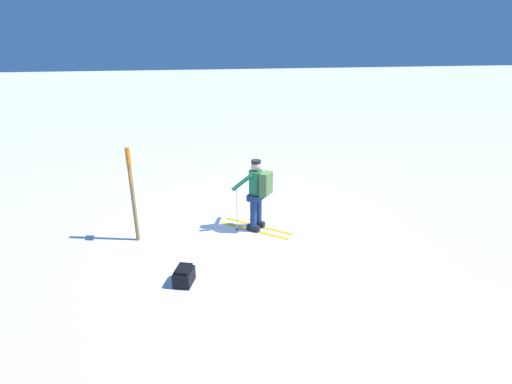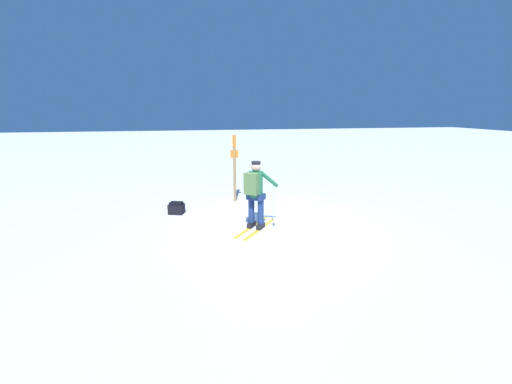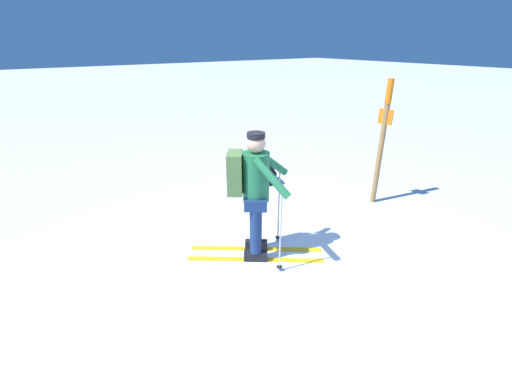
% 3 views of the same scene
% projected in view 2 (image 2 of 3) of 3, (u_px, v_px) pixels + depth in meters
% --- Properties ---
extents(ground_plane, '(80.00, 80.00, 0.00)m').
position_uv_depth(ground_plane, '(275.00, 225.00, 8.68)').
color(ground_plane, white).
extents(skier, '(1.62, 1.34, 1.66)m').
position_uv_depth(skier, '(255.00, 191.00, 8.19)').
color(skier, gold).
rests_on(skier, ground_plane).
extents(dropped_backpack, '(0.42, 0.48, 0.33)m').
position_uv_depth(dropped_backpack, '(176.00, 208.00, 9.55)').
color(dropped_backpack, black).
rests_on(dropped_backpack, ground_plane).
extents(trail_marker, '(0.10, 0.24, 2.09)m').
position_uv_depth(trail_marker, '(235.00, 163.00, 10.63)').
color(trail_marker, olive).
rests_on(trail_marker, ground_plane).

